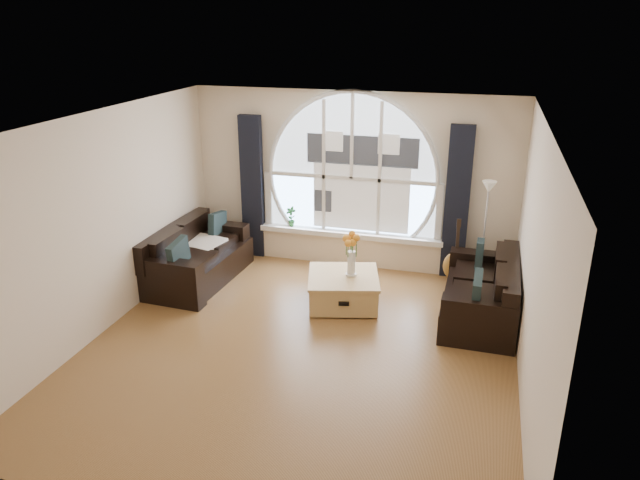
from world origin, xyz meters
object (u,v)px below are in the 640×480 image
Objects in this scene: sofa_left at (198,255)px; coffee_chest at (343,288)px; potted_plant at (291,217)px; vase_flowers at (352,249)px; floor_lamp at (484,236)px; guitar at (457,251)px; sofa_right at (481,289)px.

coffee_chest is (2.26, -0.19, -0.17)m from sofa_left.
vase_flowers is at bearing -46.21° from potted_plant.
coffee_chest is at bearing -149.95° from floor_lamp.
potted_plant is (-1.19, 1.38, 0.48)m from coffee_chest.
coffee_chest is at bearing -151.09° from guitar.
sofa_left is at bearing -131.90° from potted_plant.
potted_plant reaches higher than sofa_right.
floor_lamp is 4.94× the size of potted_plant.
guitar is at bearing -178.35° from floor_lamp.
guitar reaches higher than potted_plant.
potted_plant is at bearing 165.65° from guitar.
guitar is (-0.37, 0.93, 0.13)m from sofa_right.
vase_flowers is 0.44× the size of floor_lamp.
sofa_right is 1.02m from floor_lamp.
sofa_left is 2.28m from coffee_chest.
vase_flowers is 1.86m from potted_plant.
vase_flowers is at bearing 6.76° from coffee_chest.
sofa_right is at bearing -89.33° from floor_lamp.
guitar is at bearing -7.68° from potted_plant.
sofa_left reaches higher than coffee_chest.
coffee_chest is 1.35× the size of vase_flowers.
sofa_right is at bearing -11.23° from coffee_chest.
potted_plant is at bearing 173.42° from floor_lamp.
sofa_left is at bearing 176.40° from vase_flowers.
vase_flowers is (2.36, -0.15, 0.41)m from sofa_left.
floor_lamp reaches higher than vase_flowers.
vase_flowers is at bearing -149.47° from floor_lamp.
floor_lamp is at bearing 30.53° from vase_flowers.
guitar is at bearing 16.23° from sofa_left.
floor_lamp is (4.06, 0.85, 0.40)m from sofa_left.
sofa_left is 1.98× the size of coffee_chest.
coffee_chest is 0.59m from vase_flowers.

